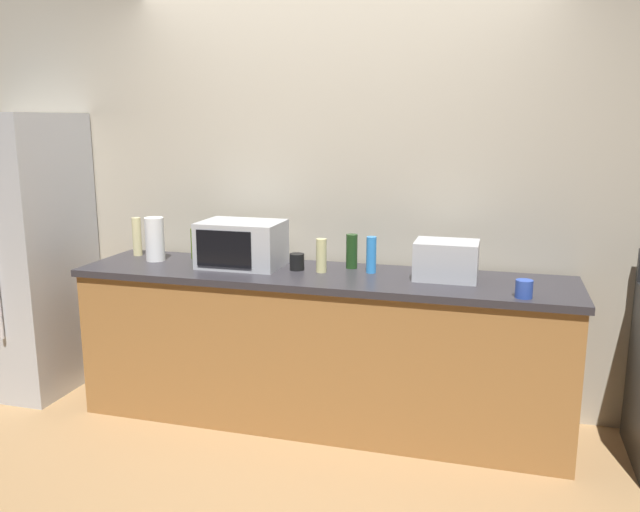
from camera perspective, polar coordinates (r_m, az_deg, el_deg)
ground_plane at (r=3.61m, az=-1.80°, el=-17.04°), size 8.00×8.00×0.00m
back_wall at (r=3.96m, az=1.62°, el=6.14°), size 6.40×0.10×2.70m
counter_run at (r=3.77m, az=0.00°, el=-8.18°), size 2.84×0.64×0.90m
refrigerator at (r=4.63m, az=-25.23°, el=0.21°), size 0.72×0.73×1.80m
microwave at (r=3.82m, az=-7.00°, el=1.07°), size 0.48×0.35×0.27m
toaster_oven at (r=3.56m, az=11.20°, el=-0.36°), size 0.34×0.26×0.21m
paper_towel_roll at (r=4.08m, az=-14.52°, el=1.47°), size 0.12×0.12×0.27m
bottle_spray_cleaner at (r=3.64m, az=4.60°, el=0.11°), size 0.06×0.06×0.21m
bottle_vinegar at (r=3.65m, az=0.07°, el=0.05°), size 0.06×0.06×0.19m
bottle_olive_oil at (r=4.09m, az=-11.05°, el=1.08°), size 0.06×0.06×0.19m
bottle_wine at (r=3.75m, az=2.85°, el=0.42°), size 0.07×0.07×0.20m
bottle_hand_soap at (r=4.27m, az=-16.01°, el=1.68°), size 0.06×0.06×0.25m
mug_black at (r=3.72m, az=-2.07°, el=-0.52°), size 0.09×0.09×0.10m
mug_blue at (r=3.29m, az=17.74°, el=-2.81°), size 0.08×0.08×0.09m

